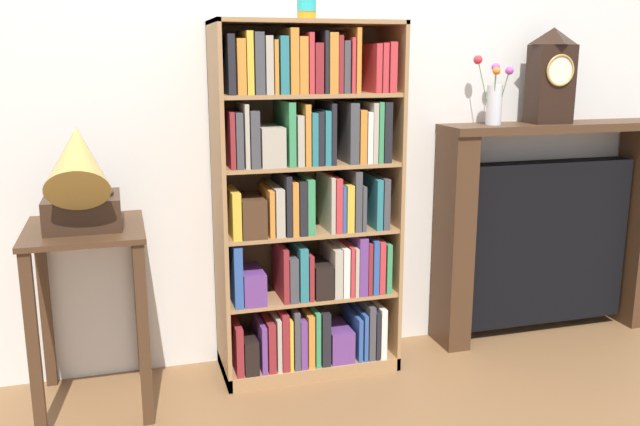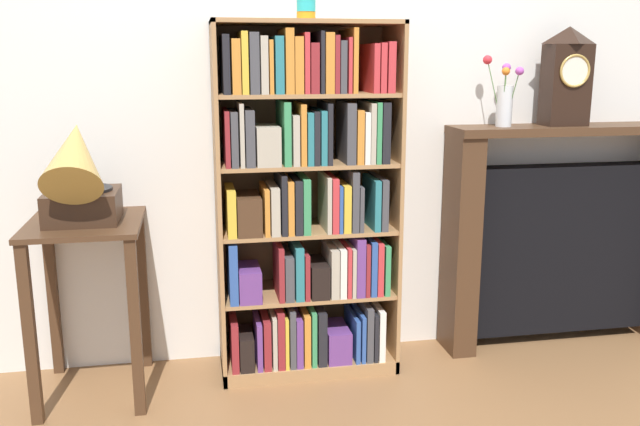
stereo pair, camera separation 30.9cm
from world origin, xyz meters
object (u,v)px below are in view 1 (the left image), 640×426
side_table_left (88,277)px  flower_vase (494,98)px  bookshelf (307,210)px  fireplace_mantel (546,232)px  mantel_clock (551,76)px  gramophone (79,179)px

side_table_left → flower_vase: bearing=4.1°
bookshelf → fireplace_mantel: (1.32, 0.08, -0.22)m
side_table_left → mantel_clock: size_ratio=1.67×
fireplace_mantel → flower_vase: (-0.37, -0.02, 0.70)m
fireplace_mantel → mantel_clock: (-0.06, -0.02, 0.80)m
bookshelf → mantel_clock: (1.27, 0.06, 0.58)m
gramophone → flower_vase: 1.93m
mantel_clock → flower_vase: mantel_clock is taller
mantel_clock → gramophone: bearing=-174.7°
mantel_clock → fireplace_mantel: bearing=24.0°
bookshelf → mantel_clock: 1.39m
side_table_left → flower_vase: size_ratio=2.33×
bookshelf → side_table_left: 0.97m
bookshelf → side_table_left: bookshelf is taller
bookshelf → fireplace_mantel: bearing=3.7°
side_table_left → mantel_clock: bearing=3.5°
bookshelf → fireplace_mantel: bookshelf is taller
side_table_left → fireplace_mantel: size_ratio=0.63×
fireplace_mantel → flower_vase: bearing=-176.2°
fireplace_mantel → side_table_left: bearing=-176.0°
bookshelf → gramophone: bookshelf is taller
mantel_clock → flower_vase: 0.33m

